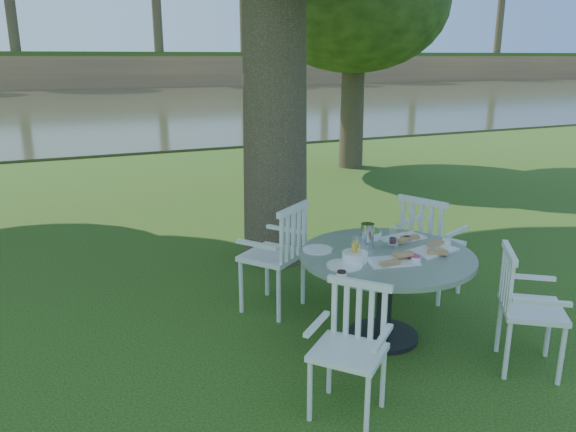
# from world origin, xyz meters

# --- Properties ---
(ground) EXTENTS (140.00, 140.00, 0.00)m
(ground) POSITION_xyz_m (0.00, 0.00, 0.00)
(ground) COLOR #1B3A0C
(ground) RESTS_ON ground
(table) EXTENTS (1.34, 1.34, 0.72)m
(table) POSITION_xyz_m (0.46, -0.65, 0.58)
(table) COLOR black
(table) RESTS_ON ground
(chair_ne) EXTENTS (0.61, 0.63, 0.96)m
(chair_ne) POSITION_xyz_m (1.26, -0.10, 0.57)
(chair_ne) COLOR white
(chair_ne) RESTS_ON ground
(chair_nw) EXTENTS (0.67, 0.66, 0.97)m
(chair_nw) POSITION_xyz_m (-0.08, 0.15, 0.57)
(chair_nw) COLOR white
(chair_nw) RESTS_ON ground
(chair_sw) EXTENTS (0.57, 0.58, 0.83)m
(chair_sw) POSITION_xyz_m (-0.23, -1.34, 0.49)
(chair_sw) COLOR white
(chair_sw) RESTS_ON ground
(chair_se) EXTENTS (0.60, 0.61, 0.89)m
(chair_se) POSITION_xyz_m (1.10, -1.39, 0.52)
(chair_se) COLOR white
(chair_se) RESTS_ON ground
(tableware) EXTENTS (1.18, 0.78, 0.21)m
(tableware) POSITION_xyz_m (0.40, -0.59, 0.76)
(tableware) COLOR white
(tableware) RESTS_ON table
(river) EXTENTS (100.00, 28.00, 0.12)m
(river) POSITION_xyz_m (0.00, 23.00, 0.00)
(river) COLOR #343620
(river) RESTS_ON ground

